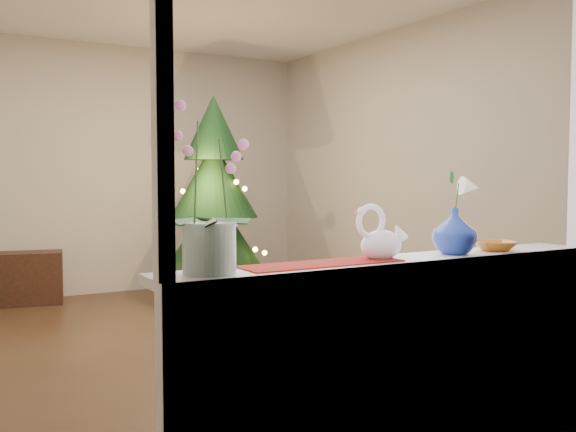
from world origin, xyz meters
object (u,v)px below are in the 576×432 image
object	(u,v)px
blue_vase	(455,228)
paperweight	(462,247)
xmas_tree	(214,201)
side_table	(26,278)
amber_dish	(495,246)
swan	(381,233)
orchid_pot	(209,188)

from	to	relation	value
blue_vase	paperweight	xyz separation A→B (m)	(0.02, -0.03, -0.09)
paperweight	xmas_tree	xyz separation A→B (m)	(0.37, 3.70, 0.08)
paperweight	side_table	bearing A→B (deg)	105.02
amber_dish	xmas_tree	size ratio (longest dim) A/B	0.08
swan	xmas_tree	size ratio (longest dim) A/B	0.13
xmas_tree	side_table	world-z (taller)	xmas_tree
blue_vase	xmas_tree	xyz separation A→B (m)	(0.39, 3.67, -0.01)
orchid_pot	xmas_tree	world-z (taller)	xmas_tree
paperweight	amber_dish	world-z (taller)	paperweight
blue_vase	xmas_tree	bearing A→B (deg)	83.97
blue_vase	side_table	world-z (taller)	blue_vase
swan	amber_dish	size ratio (longest dim) A/B	1.62
swan	blue_vase	distance (m)	0.42
paperweight	swan	bearing A→B (deg)	173.99
paperweight	side_table	xyz separation A→B (m)	(-1.25, 4.67, -0.69)
amber_dish	xmas_tree	distance (m)	3.67
amber_dish	xmas_tree	world-z (taller)	xmas_tree
paperweight	blue_vase	bearing A→B (deg)	116.92
blue_vase	paperweight	bearing A→B (deg)	-63.08
xmas_tree	side_table	size ratio (longest dim) A/B	2.97
blue_vase	side_table	xyz separation A→B (m)	(-1.24, 4.63, -0.78)
amber_dish	blue_vase	bearing A→B (deg)	-179.46
swan	xmas_tree	distance (m)	3.75
blue_vase	paperweight	world-z (taller)	blue_vase
orchid_pot	side_table	world-z (taller)	orchid_pot
orchid_pot	side_table	size ratio (longest dim) A/B	0.90
blue_vase	xmas_tree	distance (m)	3.69
orchid_pot	paperweight	xyz separation A→B (m)	(1.22, -0.05, -0.28)
blue_vase	paperweight	distance (m)	0.09
orchid_pot	side_table	xyz separation A→B (m)	(-0.03, 4.62, -0.97)
blue_vase	amber_dish	bearing A→B (deg)	0.54
orchid_pot	xmas_tree	bearing A→B (deg)	66.43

